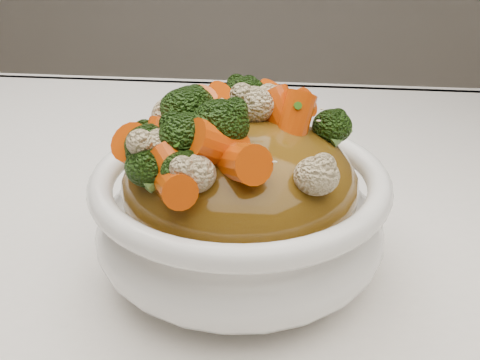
# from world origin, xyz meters

# --- Properties ---
(tablecloth) EXTENTS (1.20, 0.80, 0.04)m
(tablecloth) POSITION_xyz_m (0.00, 0.00, 0.73)
(tablecloth) COLOR white
(tablecloth) RESTS_ON dining_table
(bowl) EXTENTS (0.21, 0.21, 0.08)m
(bowl) POSITION_xyz_m (0.02, -0.04, 0.79)
(bowl) COLOR white
(bowl) RESTS_ON tablecloth
(sauce_base) EXTENTS (0.17, 0.17, 0.09)m
(sauce_base) POSITION_xyz_m (0.02, -0.04, 0.82)
(sauce_base) COLOR #5C3D0F
(sauce_base) RESTS_ON bowl
(carrots) EXTENTS (0.17, 0.17, 0.05)m
(carrots) POSITION_xyz_m (0.02, -0.04, 0.88)
(carrots) COLOR #D44806
(carrots) RESTS_ON sauce_base
(broccoli) EXTENTS (0.17, 0.17, 0.04)m
(broccoli) POSITION_xyz_m (0.02, -0.04, 0.87)
(broccoli) COLOR black
(broccoli) RESTS_ON sauce_base
(cauliflower) EXTENTS (0.17, 0.17, 0.03)m
(cauliflower) POSITION_xyz_m (0.02, -0.04, 0.87)
(cauliflower) COLOR beige
(cauliflower) RESTS_ON sauce_base
(scallions) EXTENTS (0.13, 0.13, 0.02)m
(scallions) POSITION_xyz_m (0.02, -0.04, 0.88)
(scallions) COLOR #397D1C
(scallions) RESTS_ON sauce_base
(sesame_seeds) EXTENTS (0.15, 0.15, 0.01)m
(sesame_seeds) POSITION_xyz_m (0.02, -0.04, 0.88)
(sesame_seeds) COLOR beige
(sesame_seeds) RESTS_ON sauce_base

